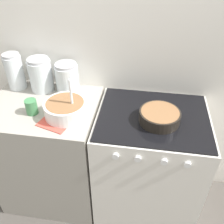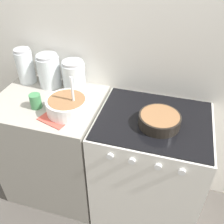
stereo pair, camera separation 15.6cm
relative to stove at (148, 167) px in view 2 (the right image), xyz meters
name	(u,v)px [view 2 (the right image)]	position (x,y,z in m)	size (l,w,h in m)	color
ground_plane	(89,224)	(-0.39, -0.31, -0.47)	(12.00, 12.00, 0.00)	#4C4742
wall_back	(111,52)	(-0.39, 0.33, 0.73)	(4.51, 0.05, 2.40)	white
countertop_cabinet	(56,147)	(-0.76, 0.00, 0.00)	(0.75, 0.61, 0.93)	#9E998E
stove	(148,167)	(0.00, 0.00, 0.00)	(0.74, 0.63, 0.93)	white
mixing_bowl	(67,105)	(-0.56, -0.08, 0.52)	(0.27, 0.27, 0.27)	white
baking_pan	(159,120)	(0.03, -0.05, 0.51)	(0.26, 0.26, 0.08)	black
storage_jar_left	(26,68)	(-1.03, 0.20, 0.58)	(0.13, 0.13, 0.27)	silver
storage_jar_middle	(49,73)	(-0.83, 0.20, 0.57)	(0.17, 0.17, 0.25)	silver
storage_jar_right	(74,78)	(-0.63, 0.20, 0.56)	(0.17, 0.17, 0.22)	silver
tin_can	(36,101)	(-0.79, -0.09, 0.52)	(0.08, 0.08, 0.10)	#3F7F4C
recipe_page	(59,115)	(-0.60, -0.14, 0.47)	(0.25, 0.26, 0.01)	#CC4C3F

